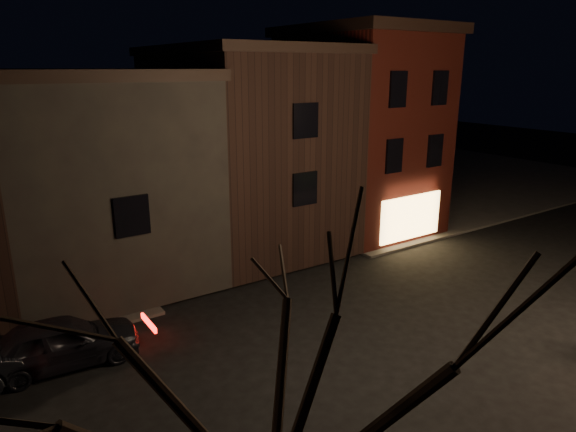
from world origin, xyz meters
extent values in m
plane|color=black|center=(0.00, 0.00, 0.00)|extent=(120.00, 120.00, 0.00)
cube|color=#2D2B28|center=(20.00, 20.00, 0.06)|extent=(30.00, 30.00, 0.12)
cube|color=#3C0F0A|center=(8.00, 9.50, 5.12)|extent=(6.00, 8.00, 10.00)
cube|color=black|center=(8.00, 9.50, 10.37)|extent=(6.50, 8.50, 0.50)
cube|color=#FFCE72|center=(8.00, 5.45, 1.42)|extent=(4.00, 0.12, 2.20)
cube|color=black|center=(1.50, 10.50, 4.62)|extent=(7.00, 10.00, 9.00)
cube|color=black|center=(1.50, 10.50, 9.32)|extent=(7.30, 10.30, 0.40)
cube|color=black|center=(-5.75, 10.50, 4.12)|extent=(7.50, 10.00, 8.00)
cube|color=black|center=(-5.75, 10.50, 8.32)|extent=(7.80, 10.30, 0.40)
imported|color=black|center=(-8.72, 3.59, 0.76)|extent=(4.59, 2.14, 1.52)
camera|label=1|loc=(-10.69, -11.38, 8.59)|focal=32.00mm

